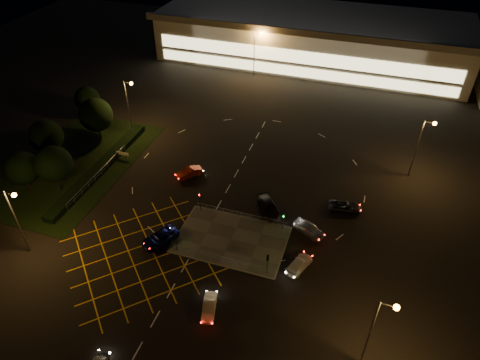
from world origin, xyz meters
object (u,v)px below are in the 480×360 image
(car_far_dkgrey, at_px, (269,207))
(car_circ_red, at_px, (189,173))
(car_approach_white, at_px, (299,264))
(signal_se, at_px, (268,260))
(car_right_silver, at_px, (309,229))
(signal_sw, at_px, (175,238))
(car_queue_white, at_px, (209,307))
(car_east_grey, at_px, (345,207))
(signal_ne, at_px, (284,217))
(car_left_blue, at_px, (160,238))
(signal_nw, at_px, (200,198))

(car_far_dkgrey, xyz_separation_m, car_circ_red, (-14.06, 4.03, -0.08))
(car_far_dkgrey, relative_size, car_approach_white, 1.21)
(signal_se, height_order, car_right_silver, signal_se)
(signal_sw, height_order, car_approach_white, signal_sw)
(car_queue_white, bearing_deg, car_circ_red, 104.83)
(signal_se, xyz_separation_m, car_far_dkgrey, (-2.75, 10.99, -1.60))
(signal_se, height_order, car_east_grey, signal_se)
(car_queue_white, xyz_separation_m, car_circ_red, (-12.09, 22.11, 0.05))
(signal_ne, relative_size, car_far_dkgrey, 0.59)
(car_far_dkgrey, relative_size, car_east_grey, 1.12)
(signal_ne, relative_size, car_right_silver, 0.70)
(car_left_blue, height_order, car_east_grey, car_left_blue)
(signal_sw, distance_m, car_far_dkgrey, 14.45)
(car_left_blue, xyz_separation_m, car_far_dkgrey, (11.98, 10.21, 0.06))
(car_left_blue, xyz_separation_m, car_circ_red, (-2.08, 14.24, -0.02))
(car_left_blue, relative_size, car_circ_red, 1.22)
(signal_ne, height_order, car_east_grey, signal_ne)
(car_approach_white, bearing_deg, signal_ne, -39.01)
(signal_se, xyz_separation_m, car_east_grey, (7.50, 14.63, -1.71))
(car_right_silver, bearing_deg, signal_ne, 125.35)
(car_right_silver, bearing_deg, signal_nw, 119.15)
(car_left_blue, relative_size, car_far_dkgrey, 0.96)
(signal_ne, bearing_deg, signal_sw, -146.35)
(signal_nw, distance_m, car_approach_white, 16.66)
(signal_se, relative_size, car_left_blue, 0.62)
(car_left_blue, bearing_deg, signal_sw, 10.65)
(car_far_dkgrey, distance_m, car_east_grey, 10.88)
(signal_ne, xyz_separation_m, car_left_blue, (-14.73, -7.21, -1.66))
(signal_nw, xyz_separation_m, car_approach_white, (15.50, -5.87, -1.73))
(signal_ne, height_order, car_far_dkgrey, signal_ne)
(signal_sw, height_order, signal_ne, same)
(signal_nw, relative_size, signal_ne, 1.00)
(car_left_blue, height_order, car_circ_red, car_left_blue)
(car_left_blue, xyz_separation_m, car_approach_white, (18.23, 1.34, -0.07))
(car_circ_red, xyz_separation_m, car_east_grey, (24.31, -0.40, -0.04))
(car_queue_white, distance_m, car_circ_red, 25.20)
(car_left_blue, distance_m, car_far_dkgrey, 15.74)
(signal_se, distance_m, car_east_grey, 16.52)
(car_right_silver, height_order, car_circ_red, car_right_silver)
(signal_ne, height_order, car_approach_white, signal_ne)
(signal_se, relative_size, car_approach_white, 0.72)
(car_queue_white, distance_m, car_east_grey, 24.92)
(car_right_silver, xyz_separation_m, car_east_grey, (4.00, 6.15, -0.11))
(signal_ne, xyz_separation_m, car_far_dkgrey, (-2.75, 3.01, -1.60))
(car_left_blue, bearing_deg, car_right_silver, 49.50)
(car_right_silver, bearing_deg, car_circ_red, 99.47)
(signal_ne, relative_size, car_left_blue, 0.62)
(signal_se, relative_size, car_right_silver, 0.70)
(car_queue_white, bearing_deg, signal_sw, 121.91)
(signal_se, bearing_deg, signal_nw, -33.65)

